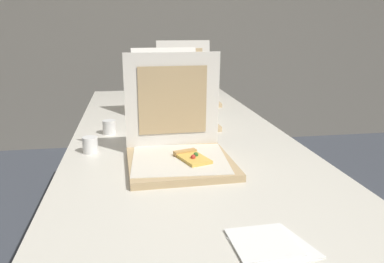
% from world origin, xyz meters
% --- Properties ---
extents(wall_back, '(10.00, 0.10, 2.60)m').
position_xyz_m(wall_back, '(0.00, 3.04, 1.30)').
color(wall_back, gray).
rests_on(wall_back, ground).
extents(table, '(0.88, 2.37, 0.75)m').
position_xyz_m(table, '(0.00, 0.65, 0.71)').
color(table, silver).
rests_on(table, ground).
extents(pizza_box_front, '(0.34, 0.35, 0.36)m').
position_xyz_m(pizza_box_front, '(-0.05, 0.31, 0.81)').
color(pizza_box_front, tan).
rests_on(pizza_box_front, table).
extents(pizza_box_middle, '(0.38, 0.49, 0.33)m').
position_xyz_m(pizza_box_middle, '(-0.00, 0.86, 0.80)').
color(pizza_box_middle, tan).
rests_on(pizza_box_middle, table).
extents(pizza_box_back, '(0.33, 0.37, 0.35)m').
position_xyz_m(pizza_box_back, '(0.14, 1.37, 0.81)').
color(pizza_box_back, tan).
rests_on(pizza_box_back, table).
extents(cup_white_far, '(0.05, 0.05, 0.06)m').
position_xyz_m(cup_white_far, '(-0.19, 1.04, 0.78)').
color(cup_white_far, white).
rests_on(cup_white_far, table).
extents(cup_white_near_center, '(0.05, 0.05, 0.06)m').
position_xyz_m(cup_white_near_center, '(-0.35, 0.47, 0.78)').
color(cup_white_near_center, white).
rests_on(cup_white_near_center, table).
extents(cup_white_mid, '(0.05, 0.05, 0.06)m').
position_xyz_m(cup_white_mid, '(-0.29, 0.71, 0.78)').
color(cup_white_mid, white).
rests_on(cup_white_mid, table).
extents(napkin_pile, '(0.18, 0.18, 0.01)m').
position_xyz_m(napkin_pile, '(0.07, -0.22, 0.76)').
color(napkin_pile, white).
rests_on(napkin_pile, table).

